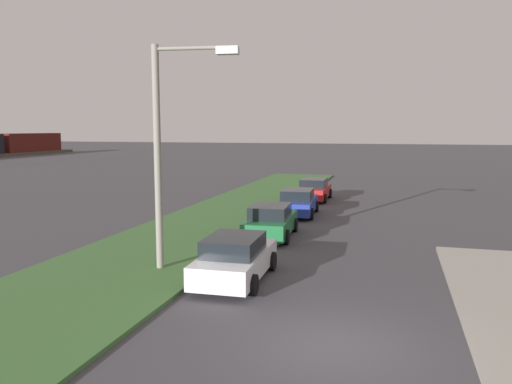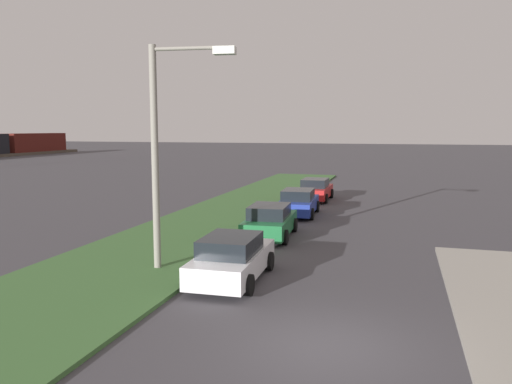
{
  "view_description": "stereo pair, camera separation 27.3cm",
  "coord_description": "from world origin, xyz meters",
  "px_view_note": "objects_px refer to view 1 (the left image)",
  "views": [
    {
      "loc": [
        -10.63,
        -1.15,
        4.82
      ],
      "look_at": [
        13.57,
        5.55,
        1.61
      ],
      "focal_mm": 34.99,
      "sensor_mm": 36.0,
      "label": 1
    },
    {
      "loc": [
        -10.56,
        -1.42,
        4.82
      ],
      "look_at": [
        13.57,
        5.55,
        1.61
      ],
      "focal_mm": 34.99,
      "sensor_mm": 36.0,
      "label": 2
    }
  ],
  "objects_px": {
    "parked_car_red": "(314,190)",
    "streetlight": "(167,142)",
    "parked_car_blue": "(298,203)",
    "parked_car_white": "(235,259)",
    "parked_car_green": "(271,221)"
  },
  "relations": [
    {
      "from": "parked_car_green",
      "to": "parked_car_blue",
      "type": "height_order",
      "value": "same"
    },
    {
      "from": "parked_car_white",
      "to": "parked_car_red",
      "type": "distance_m",
      "value": 18.49
    },
    {
      "from": "parked_car_blue",
      "to": "parked_car_red",
      "type": "height_order",
      "value": "same"
    },
    {
      "from": "parked_car_red",
      "to": "streetlight",
      "type": "xyz_separation_m",
      "value": [
        -18.1,
        2.07,
        3.67
      ]
    },
    {
      "from": "parked_car_blue",
      "to": "parked_car_green",
      "type": "bearing_deg",
      "value": 175.98
    },
    {
      "from": "parked_car_white",
      "to": "streetlight",
      "type": "bearing_deg",
      "value": 79.3
    },
    {
      "from": "parked_car_green",
      "to": "parked_car_red",
      "type": "xyz_separation_m",
      "value": [
        11.99,
        -0.06,
        0.0
      ]
    },
    {
      "from": "parked_car_blue",
      "to": "streetlight",
      "type": "xyz_separation_m",
      "value": [
        -12.0,
        2.12,
        3.67
      ]
    },
    {
      "from": "parked_car_green",
      "to": "parked_car_red",
      "type": "bearing_deg",
      "value": -3.68
    },
    {
      "from": "parked_car_green",
      "to": "parked_car_red",
      "type": "relative_size",
      "value": 1.02
    },
    {
      "from": "parked_car_red",
      "to": "streetlight",
      "type": "relative_size",
      "value": 0.57
    },
    {
      "from": "parked_car_red",
      "to": "streetlight",
      "type": "height_order",
      "value": "streetlight"
    },
    {
      "from": "parked_car_red",
      "to": "parked_car_blue",
      "type": "bearing_deg",
      "value": -179.39
    },
    {
      "from": "parked_car_white",
      "to": "parked_car_blue",
      "type": "bearing_deg",
      "value": -0.26
    },
    {
      "from": "parked_car_blue",
      "to": "parked_car_red",
      "type": "distance_m",
      "value": 6.1
    }
  ]
}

